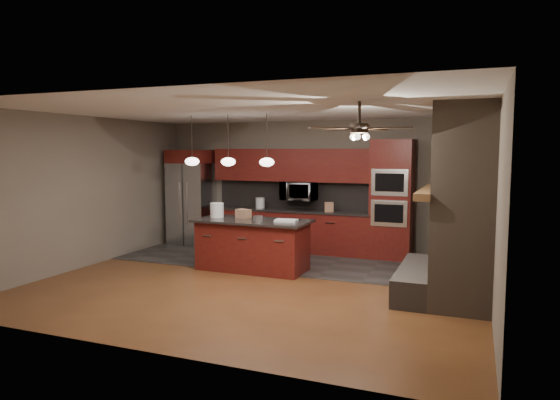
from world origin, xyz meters
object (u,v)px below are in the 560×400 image
at_px(white_bucket, 217,210).
at_px(counter_box, 329,207).
at_px(refrigerator, 191,197).
at_px(oven_tower, 392,200).
at_px(microwave, 299,191).
at_px(cardboard_box, 243,213).
at_px(paint_can, 258,219).
at_px(paint_tray, 286,221).
at_px(kitchen_island, 252,245).
at_px(counter_bucket, 260,203).

bearing_deg(white_bucket, counter_box, 47.29).
bearing_deg(refrigerator, oven_tower, 0.93).
bearing_deg(microwave, refrigerator, -177.10).
bearing_deg(cardboard_box, oven_tower, 51.79).
xyz_separation_m(refrigerator, paint_can, (2.58, -2.01, -0.11)).
height_order(white_bucket, paint_tray, white_bucket).
xyz_separation_m(microwave, kitchen_island, (-0.20, -1.95, -0.83)).
distance_m(microwave, paint_can, 2.16).
bearing_deg(cardboard_box, counter_bucket, 120.44).
height_order(oven_tower, cardboard_box, oven_tower).
bearing_deg(cardboard_box, refrigerator, 159.24).
distance_m(cardboard_box, counter_bucket, 1.76).
bearing_deg(paint_tray, counter_bucket, 119.38).
relative_size(counter_bucket, counter_box, 1.18).
xyz_separation_m(oven_tower, refrigerator, (-4.56, -0.07, -0.10)).
distance_m(paint_tray, counter_box, 1.87).
relative_size(paint_can, counter_bucket, 0.70).
relative_size(kitchen_island, counter_bucket, 9.19).
relative_size(microwave, paint_can, 4.57).
xyz_separation_m(white_bucket, counter_bucket, (0.07, 1.84, -0.04)).
height_order(paint_can, cardboard_box, cardboard_box).
height_order(microwave, refrigerator, refrigerator).
bearing_deg(paint_can, paint_tray, 22.18).
relative_size(paint_can, cardboard_box, 0.64).
xyz_separation_m(white_bucket, paint_can, (0.95, -0.25, -0.08)).
bearing_deg(cardboard_box, paint_tray, 5.43).
height_order(refrigerator, white_bucket, refrigerator).
height_order(paint_tray, counter_box, counter_box).
xyz_separation_m(paint_tray, counter_bucket, (-1.34, 1.90, 0.08)).
xyz_separation_m(microwave, refrigerator, (-2.59, -0.13, -0.21)).
bearing_deg(oven_tower, microwave, 178.34).
bearing_deg(kitchen_island, paint_tray, 1.25).
relative_size(oven_tower, paint_can, 14.88).
bearing_deg(cardboard_box, paint_can, -21.77).
height_order(microwave, counter_box, microwave).
xyz_separation_m(microwave, white_bucket, (-0.96, -1.89, -0.25)).
bearing_deg(white_bucket, cardboard_box, 14.55).
xyz_separation_m(oven_tower, microwave, (-1.98, 0.06, 0.11)).
xyz_separation_m(microwave, counter_box, (0.70, -0.10, -0.30)).
distance_m(oven_tower, counter_box, 1.29).
bearing_deg(microwave, paint_can, -90.14).
height_order(oven_tower, paint_tray, oven_tower).
xyz_separation_m(refrigerator, paint_tray, (3.04, -1.82, -0.15)).
height_order(kitchen_island, paint_tray, paint_tray).
distance_m(refrigerator, white_bucket, 2.40).
xyz_separation_m(microwave, paint_can, (-0.01, -2.14, -0.33)).
distance_m(kitchen_island, cardboard_box, 0.63).
bearing_deg(oven_tower, refrigerator, -179.07).
distance_m(white_bucket, paint_can, 0.98).
distance_m(microwave, counter_box, 0.77).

